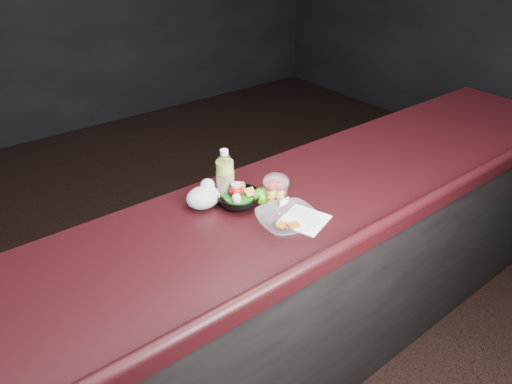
{
  "coord_description": "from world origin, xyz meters",
  "views": [
    {
      "loc": [
        -0.92,
        -0.85,
        2.01
      ],
      "look_at": [
        -0.0,
        0.34,
        1.1
      ],
      "focal_mm": 32.0,
      "sensor_mm": 36.0,
      "label": 1
    }
  ],
  "objects_px": {
    "lemonade_bottle": "(225,179)",
    "fruit_cup": "(276,191)",
    "snack_bowl": "(239,198)",
    "takeout_bowl": "(288,221)",
    "green_apple": "(261,196)"
  },
  "relations": [
    {
      "from": "green_apple",
      "to": "snack_bowl",
      "type": "bearing_deg",
      "value": 150.82
    },
    {
      "from": "lemonade_bottle",
      "to": "snack_bowl",
      "type": "bearing_deg",
      "value": -80.26
    },
    {
      "from": "snack_bowl",
      "to": "takeout_bowl",
      "type": "bearing_deg",
      "value": -76.53
    },
    {
      "from": "takeout_bowl",
      "to": "green_apple",
      "type": "bearing_deg",
      "value": 82.76
    },
    {
      "from": "lemonade_bottle",
      "to": "snack_bowl",
      "type": "height_order",
      "value": "lemonade_bottle"
    },
    {
      "from": "green_apple",
      "to": "snack_bowl",
      "type": "xyz_separation_m",
      "value": [
        -0.08,
        0.04,
        -0.0
      ]
    },
    {
      "from": "fruit_cup",
      "to": "takeout_bowl",
      "type": "distance_m",
      "value": 0.15
    },
    {
      "from": "fruit_cup",
      "to": "snack_bowl",
      "type": "relative_size",
      "value": 0.71
    },
    {
      "from": "lemonade_bottle",
      "to": "takeout_bowl",
      "type": "bearing_deg",
      "value": -77.42
    },
    {
      "from": "fruit_cup",
      "to": "takeout_bowl",
      "type": "height_order",
      "value": "fruit_cup"
    },
    {
      "from": "fruit_cup",
      "to": "takeout_bowl",
      "type": "xyz_separation_m",
      "value": [
        -0.05,
        -0.13,
        -0.05
      ]
    },
    {
      "from": "lemonade_bottle",
      "to": "fruit_cup",
      "type": "height_order",
      "value": "lemonade_bottle"
    },
    {
      "from": "snack_bowl",
      "to": "fruit_cup",
      "type": "bearing_deg",
      "value": -43.11
    },
    {
      "from": "fruit_cup",
      "to": "lemonade_bottle",
      "type": "bearing_deg",
      "value": 124.65
    },
    {
      "from": "fruit_cup",
      "to": "green_apple",
      "type": "distance_m",
      "value": 0.07
    }
  ]
}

